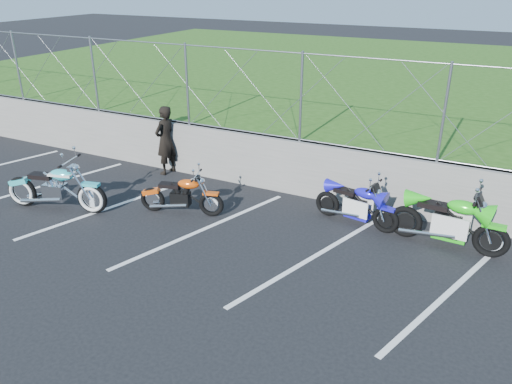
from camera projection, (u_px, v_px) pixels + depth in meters
The scene contains 10 objects.
ground at pixel (178, 251), 9.42m from camera, with size 90.00×90.00×0.00m, color black.
retaining_wall at pixel (260, 161), 12.02m from camera, with size 30.00×0.22×1.30m, color #63635E.
grass_field at pixel (370, 85), 20.18m from camera, with size 30.00×20.00×1.30m, color #254C14.
chain_link_fence at pixel (260, 93), 11.36m from camera, with size 28.00×0.03×2.00m.
parking_lines at pixel (258, 241), 9.74m from camera, with size 18.29×4.31×0.01m.
cruiser_turquoise at pixel (57, 190), 10.88m from camera, with size 2.36×0.84×1.20m.
naked_orange at pixel (182, 197), 10.72m from camera, with size 1.83×0.71×0.94m.
sportbike_green at pixel (450, 223), 9.37m from camera, with size 2.22×0.79×1.15m.
sportbike_blue at pixel (357, 206), 10.26m from camera, with size 1.86×0.66×0.97m.
person_standing at pixel (166, 140), 12.74m from camera, with size 0.65×0.43×1.78m, color black.
Camera 1 is at (5.03, -6.62, 4.81)m, focal length 35.00 mm.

